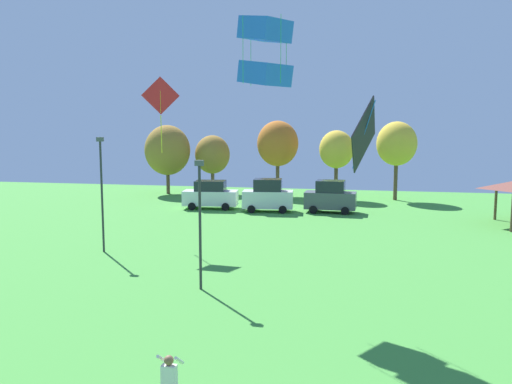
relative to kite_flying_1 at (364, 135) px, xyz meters
name	(u,v)px	position (x,y,z in m)	size (l,w,h in m)	color
kite_flying_1	(364,135)	(0.00, 0.00, 0.00)	(0.57, 1.89, 1.91)	black
kite_flying_3	(265,52)	(-4.09, 8.82, 3.23)	(2.33, 2.29, 2.89)	blue
kite_flying_4	(161,98)	(-12.11, 17.63, 1.82)	(2.11, 0.95, 4.61)	red
parked_car_leftmost	(210,195)	(-12.70, 30.16, -5.68)	(4.74, 2.46, 2.39)	silver
parked_car_second_from_left	(268,196)	(-7.65, 29.58, -5.56)	(4.24, 2.35, 2.70)	silver
parked_car_third_from_left	(330,197)	(-2.60, 30.13, -5.59)	(4.17, 2.18, 2.62)	#4C5156
light_post_0	(200,217)	(-6.81, 8.28, -3.66)	(0.36, 0.20, 5.61)	#2D2D33
light_post_1	(102,188)	(-14.22, 13.87, -3.25)	(0.36, 0.20, 6.42)	#2D2D33
treeline_tree_0	(167,150)	(-19.76, 38.90, -2.38)	(4.64, 4.64, 7.04)	brown
treeline_tree_1	(212,155)	(-15.43, 40.43, -2.87)	(3.61, 3.61, 5.99)	brown
treeline_tree_2	(278,144)	(-8.49, 39.83, -1.67)	(4.11, 4.11, 7.47)	brown
treeline_tree_3	(336,150)	(-2.61, 38.46, -2.15)	(3.27, 3.27, 6.55)	brown
treeline_tree_4	(397,144)	(2.95, 38.69, -1.57)	(3.75, 3.75, 7.38)	brown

